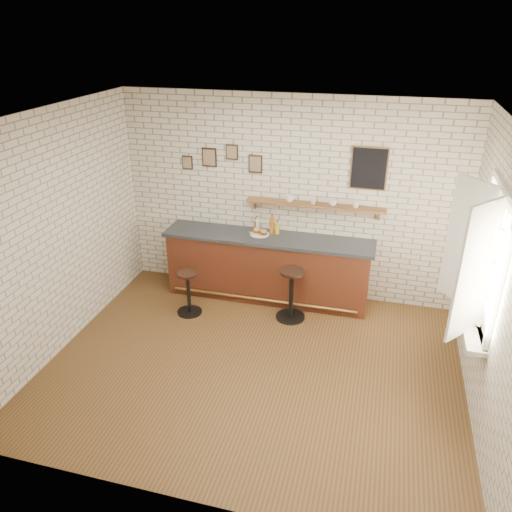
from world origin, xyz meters
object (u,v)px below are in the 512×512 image
at_px(shelf_cup_a, 290,199).
at_px(sandwich_plate, 260,234).
at_px(bar_stool_right, 291,293).
at_px(shelf_cup_c, 333,203).
at_px(bitters_bottle_brown, 256,226).
at_px(bitters_bottle_amber, 272,225).
at_px(book_upper, 469,317).
at_px(ciabatta_sandwich, 260,231).
at_px(shelf_cup_d, 356,204).
at_px(book_lower, 469,318).
at_px(shelf_cup_b, 313,201).
at_px(bar_stool_left, 188,291).
at_px(condiment_bottle_yellow, 277,228).
at_px(bitters_bottle_white, 257,225).
at_px(bar_counter, 268,267).

bearing_deg(shelf_cup_a, sandwich_plate, -160.61).
relative_size(bar_stool_right, shelf_cup_c, 6.59).
relative_size(bitters_bottle_brown, bitters_bottle_amber, 0.73).
xyz_separation_m(shelf_cup_a, book_upper, (2.34, -1.68, -0.59)).
height_order(ciabatta_sandwich, bar_stool_right, ciabatta_sandwich).
relative_size(shelf_cup_d, book_upper, 0.51).
bearing_deg(book_upper, shelf_cup_c, 163.88).
distance_m(bar_stool_right, book_lower, 2.41).
xyz_separation_m(sandwich_plate, book_upper, (2.75, -1.52, -0.06)).
xyz_separation_m(book_lower, book_upper, (0.00, -0.02, 0.02)).
bearing_deg(shelf_cup_b, bar_stool_right, -176.15).
xyz_separation_m(bar_stool_right, shelf_cup_b, (0.14, 0.70, 1.14)).
bearing_deg(bitters_bottle_amber, bar_stool_left, -138.77).
bearing_deg(ciabatta_sandwich, book_lower, -28.56).
height_order(condiment_bottle_yellow, shelf_cup_a, shelf_cup_a).
xyz_separation_m(sandwich_plate, condiment_bottle_yellow, (0.24, 0.10, 0.08)).
height_order(condiment_bottle_yellow, shelf_cup_d, shelf_cup_d).
bearing_deg(bitters_bottle_amber, condiment_bottle_yellow, 0.00).
bearing_deg(book_upper, ciabatta_sandwich, 179.07).
bearing_deg(bitters_bottle_amber, shelf_cup_b, 5.75).
bearing_deg(bar_stool_right, shelf_cup_a, 105.37).
bearing_deg(shelf_cup_d, book_upper, -69.24).
xyz_separation_m(ciabatta_sandwich, book_lower, (2.74, -1.49, -0.12)).
bearing_deg(book_lower, bitters_bottle_amber, 146.82).
bearing_deg(book_lower, shelf_cup_c, 134.73).
xyz_separation_m(ciabatta_sandwich, bitters_bottle_white, (-0.08, 0.10, 0.05)).
relative_size(bar_stool_left, shelf_cup_d, 6.14).
xyz_separation_m(bar_stool_left, book_upper, (3.60, -0.73, 0.61)).
bearing_deg(ciabatta_sandwich, shelf_cup_b, 12.54).
bearing_deg(shelf_cup_b, bar_stool_left, 136.14).
bearing_deg(bar_counter, book_lower, -29.09).
xyz_separation_m(bitters_bottle_brown, bitters_bottle_white, (0.02, -0.00, 0.01)).
bearing_deg(bitters_bottle_brown, shelf_cup_b, 4.07).
relative_size(ciabatta_sandwich, book_upper, 1.24).
distance_m(bitters_bottle_amber, condiment_bottle_yellow, 0.09).
xyz_separation_m(sandwich_plate, bar_stool_right, (0.60, -0.54, -0.61)).
bearing_deg(bitters_bottle_amber, bitters_bottle_brown, 180.00).
distance_m(condiment_bottle_yellow, bar_stool_right, 1.01).
bearing_deg(bar_stool_right, ciabatta_sandwich, 137.49).
distance_m(shelf_cup_c, book_upper, 2.48).
relative_size(bitters_bottle_brown, shelf_cup_b, 2.29).
relative_size(bitters_bottle_amber, condiment_bottle_yellow, 1.47).
bearing_deg(bitters_bottle_white, bar_stool_right, -44.02).
relative_size(condiment_bottle_yellow, bar_stool_left, 0.31).
bearing_deg(condiment_bottle_yellow, bar_counter, -125.71).
bearing_deg(bitters_bottle_white, shelf_cup_b, 4.14).
bearing_deg(shelf_cup_a, condiment_bottle_yellow, -163.17).
height_order(bitters_bottle_amber, shelf_cup_a, shelf_cup_a).
bearing_deg(condiment_bottle_yellow, shelf_cup_d, 3.04).
bearing_deg(shelf_cup_a, bar_stool_right, -77.12).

